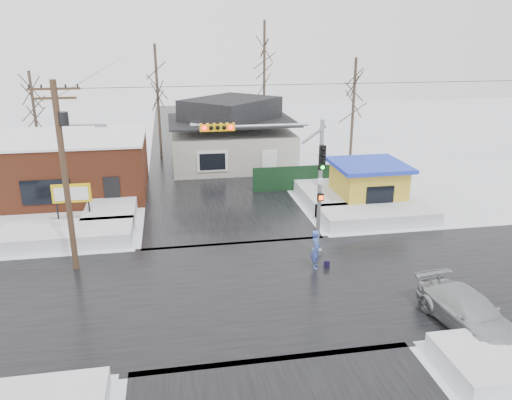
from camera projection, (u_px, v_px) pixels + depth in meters
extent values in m
plane|color=white|center=(250.00, 289.00, 22.34)|extent=(120.00, 120.00, 0.00)
cube|color=black|center=(250.00, 289.00, 22.33)|extent=(10.00, 120.00, 0.02)
cube|color=black|center=(250.00, 289.00, 22.33)|extent=(120.00, 10.00, 0.02)
cube|color=white|center=(67.00, 235.00, 27.26)|extent=(7.00, 3.00, 0.80)
cube|color=white|center=(378.00, 215.00, 30.22)|extent=(7.00, 3.00, 0.80)
cube|color=white|center=(113.00, 203.00, 32.25)|extent=(3.00, 8.00, 0.80)
cube|color=white|center=(321.00, 192.00, 34.56)|extent=(3.00, 8.00, 0.80)
cylinder|color=gray|center=(320.00, 190.00, 24.68)|extent=(0.20, 0.20, 7.00)
cylinder|color=gray|center=(317.00, 252.00, 25.75)|extent=(0.50, 0.50, 0.30)
cylinder|color=gray|center=(260.00, 126.00, 23.13)|extent=(4.60, 0.14, 0.14)
cube|color=gold|center=(217.00, 127.00, 22.80)|extent=(1.60, 0.28, 0.35)
sphere|color=#FF0C0C|center=(204.00, 128.00, 22.55)|extent=(0.20, 0.20, 0.20)
sphere|color=#FF0C0C|center=(231.00, 127.00, 22.75)|extent=(0.20, 0.20, 0.20)
cube|color=black|center=(322.00, 158.00, 23.95)|extent=(0.30, 0.22, 1.20)
sphere|color=#0CE533|center=(323.00, 167.00, 23.96)|extent=(0.18, 0.18, 0.18)
cube|color=black|center=(321.00, 197.00, 24.58)|extent=(0.30, 0.20, 0.35)
cylinder|color=#382619|center=(65.00, 180.00, 22.85)|extent=(0.28, 0.28, 9.00)
cube|color=#382619|center=(54.00, 89.00, 21.54)|extent=(2.20, 0.10, 0.10)
cube|color=#382619|center=(55.00, 98.00, 21.66)|extent=(1.80, 0.10, 0.10)
cylinder|color=black|center=(63.00, 119.00, 21.99)|extent=(0.44, 0.44, 0.60)
cylinder|color=gray|center=(80.00, 125.00, 22.20)|extent=(1.80, 0.08, 0.08)
cube|color=gray|center=(101.00, 125.00, 22.36)|extent=(0.50, 0.22, 0.12)
cube|color=brown|center=(58.00, 167.00, 34.82)|extent=(12.00, 8.00, 4.00)
cube|color=white|center=(54.00, 138.00, 34.16)|extent=(12.20, 8.20, 0.15)
cube|color=black|center=(46.00, 192.00, 31.26)|extent=(3.00, 0.08, 1.60)
cube|color=black|center=(112.00, 193.00, 32.01)|extent=(1.00, 0.08, 2.20)
cylinder|color=black|center=(58.00, 212.00, 29.28)|extent=(0.10, 0.10, 1.80)
cylinder|color=black|center=(90.00, 210.00, 29.58)|extent=(0.10, 0.10, 1.80)
cube|color=gold|center=(72.00, 193.00, 29.08)|extent=(2.20, 0.18, 1.10)
cube|color=white|center=(71.00, 194.00, 28.98)|extent=(1.90, 0.02, 0.80)
cube|color=#B8B3A6|center=(231.00, 148.00, 42.71)|extent=(10.00, 8.00, 3.00)
cube|color=black|center=(231.00, 120.00, 41.95)|extent=(10.40, 8.40, 0.12)
pyramid|color=black|center=(231.00, 109.00, 41.64)|extent=(9.00, 7.00, 1.80)
cube|color=brown|center=(266.00, 106.00, 43.09)|extent=(0.70, 0.70, 1.40)
cube|color=white|center=(212.00, 162.00, 38.64)|extent=(2.40, 0.12, 1.60)
cube|color=gold|center=(368.00, 186.00, 32.82)|extent=(4.00, 4.00, 2.60)
cube|color=#1B31CE|center=(369.00, 165.00, 32.35)|extent=(4.60, 4.60, 0.25)
cube|color=black|center=(380.00, 196.00, 30.92)|extent=(1.80, 0.06, 1.20)
cube|color=black|center=(307.00, 178.00, 36.18)|extent=(8.00, 0.12, 1.80)
cylinder|color=#332821|center=(158.00, 102.00, 44.34)|extent=(0.24, 0.24, 10.00)
cylinder|color=#332821|center=(264.00, 86.00, 47.53)|extent=(0.24, 0.24, 12.00)
cylinder|color=#332821|center=(353.00, 113.00, 41.53)|extent=(0.24, 0.24, 9.00)
cylinder|color=#332821|center=(36.00, 120.00, 41.15)|extent=(0.24, 0.24, 8.00)
imported|color=#3E57AF|center=(316.00, 249.00, 24.06)|extent=(0.62, 0.80, 1.94)
imported|color=#A9ADB0|center=(468.00, 312.00, 19.19)|extent=(2.63, 5.03, 1.39)
cube|color=black|center=(327.00, 265.00, 24.27)|extent=(0.30, 0.18, 0.35)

